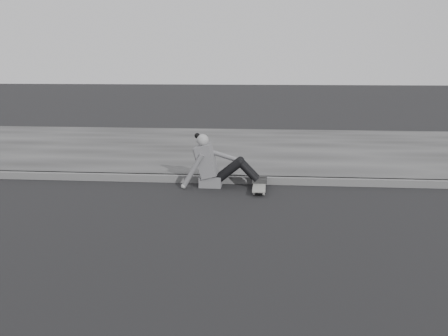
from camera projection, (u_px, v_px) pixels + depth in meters
The scene contains 5 objects.
ground at pixel (284, 237), 5.83m from camera, with size 80.00×80.00×0.00m, color black.
curb at pixel (280, 180), 8.33m from camera, with size 24.00×0.16×0.12m, color #545454.
sidewalk at pixel (278, 150), 11.27m from camera, with size 24.00×6.00×0.12m, color #373737.
skateboard at pixel (259, 187), 7.88m from camera, with size 0.20×0.78×0.09m.
seated_woman at pixel (215, 165), 8.12m from camera, with size 1.38×0.46×0.88m.
Camera 1 is at (-0.20, -5.58, 2.00)m, focal length 40.00 mm.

